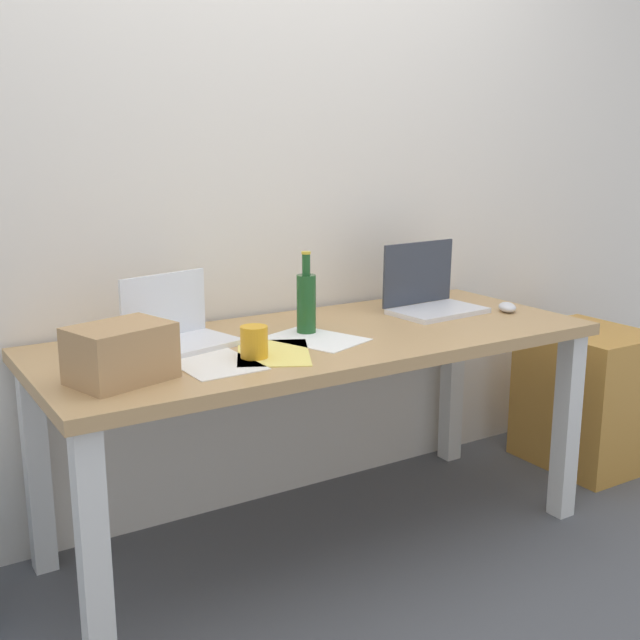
{
  "coord_description": "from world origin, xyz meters",
  "views": [
    {
      "loc": [
        -1.29,
        -2.08,
        1.34
      ],
      "look_at": [
        0.0,
        0.0,
        0.77
      ],
      "focal_mm": 43.88,
      "sensor_mm": 36.0,
      "label": 1
    }
  ],
  "objects_px": {
    "laptop_right": "(430,297)",
    "filing_cabinet": "(586,397)",
    "desk": "(320,363)",
    "computer_mouse": "(507,307)",
    "coffee_mug": "(254,342)",
    "cardboard_box": "(121,353)",
    "beer_bottle": "(306,301)",
    "laptop_left": "(178,331)"
  },
  "relations": [
    {
      "from": "laptop_right",
      "to": "filing_cabinet",
      "type": "relative_size",
      "value": 0.6
    },
    {
      "from": "desk",
      "to": "computer_mouse",
      "type": "bearing_deg",
      "value": -4.83
    },
    {
      "from": "coffee_mug",
      "to": "filing_cabinet",
      "type": "distance_m",
      "value": 1.68
    },
    {
      "from": "computer_mouse",
      "to": "filing_cabinet",
      "type": "distance_m",
      "value": 0.7
    },
    {
      "from": "laptop_right",
      "to": "cardboard_box",
      "type": "xyz_separation_m",
      "value": [
        -1.23,
        -0.23,
        0.02
      ]
    },
    {
      "from": "beer_bottle",
      "to": "cardboard_box",
      "type": "xyz_separation_m",
      "value": [
        -0.68,
        -0.19,
        -0.03
      ]
    },
    {
      "from": "desk",
      "to": "cardboard_box",
      "type": "bearing_deg",
      "value": -168.63
    },
    {
      "from": "desk",
      "to": "laptop_right",
      "type": "xyz_separation_m",
      "value": [
        0.53,
        0.09,
        0.15
      ]
    },
    {
      "from": "desk",
      "to": "beer_bottle",
      "type": "distance_m",
      "value": 0.2
    },
    {
      "from": "laptop_right",
      "to": "filing_cabinet",
      "type": "height_order",
      "value": "laptop_right"
    },
    {
      "from": "laptop_left",
      "to": "filing_cabinet",
      "type": "bearing_deg",
      "value": -4.56
    },
    {
      "from": "laptop_left",
      "to": "beer_bottle",
      "type": "distance_m",
      "value": 0.43
    },
    {
      "from": "desk",
      "to": "beer_bottle",
      "type": "bearing_deg",
      "value": 115.76
    },
    {
      "from": "beer_bottle",
      "to": "coffee_mug",
      "type": "bearing_deg",
      "value": -147.6
    },
    {
      "from": "laptop_right",
      "to": "computer_mouse",
      "type": "xyz_separation_m",
      "value": [
        0.24,
        -0.15,
        -0.04
      ]
    },
    {
      "from": "laptop_right",
      "to": "desk",
      "type": "bearing_deg",
      "value": -170.69
    },
    {
      "from": "desk",
      "to": "computer_mouse",
      "type": "distance_m",
      "value": 0.78
    },
    {
      "from": "cardboard_box",
      "to": "coffee_mug",
      "type": "relative_size",
      "value": 2.63
    },
    {
      "from": "beer_bottle",
      "to": "cardboard_box",
      "type": "relative_size",
      "value": 1.07
    },
    {
      "from": "desk",
      "to": "computer_mouse",
      "type": "relative_size",
      "value": 18.13
    },
    {
      "from": "cardboard_box",
      "to": "filing_cabinet",
      "type": "bearing_deg",
      "value": 3.42
    },
    {
      "from": "cardboard_box",
      "to": "coffee_mug",
      "type": "bearing_deg",
      "value": 1.29
    },
    {
      "from": "cardboard_box",
      "to": "beer_bottle",
      "type": "bearing_deg",
      "value": 15.54
    },
    {
      "from": "beer_bottle",
      "to": "filing_cabinet",
      "type": "distance_m",
      "value": 1.43
    },
    {
      "from": "beer_bottle",
      "to": "desk",
      "type": "bearing_deg",
      "value": -64.24
    },
    {
      "from": "desk",
      "to": "laptop_left",
      "type": "relative_size",
      "value": 5.23
    },
    {
      "from": "desk",
      "to": "filing_cabinet",
      "type": "height_order",
      "value": "desk"
    },
    {
      "from": "desk",
      "to": "beer_bottle",
      "type": "xyz_separation_m",
      "value": [
        -0.02,
        0.05,
        0.2
      ]
    },
    {
      "from": "desk",
      "to": "filing_cabinet",
      "type": "xyz_separation_m",
      "value": [
        1.3,
        -0.02,
        -0.34
      ]
    },
    {
      "from": "laptop_left",
      "to": "coffee_mug",
      "type": "distance_m",
      "value": 0.28
    },
    {
      "from": "desk",
      "to": "filing_cabinet",
      "type": "distance_m",
      "value": 1.34
    },
    {
      "from": "desk",
      "to": "computer_mouse",
      "type": "height_order",
      "value": "computer_mouse"
    },
    {
      "from": "beer_bottle",
      "to": "computer_mouse",
      "type": "xyz_separation_m",
      "value": [
        0.79,
        -0.11,
        -0.09
      ]
    },
    {
      "from": "laptop_left",
      "to": "laptop_right",
      "type": "height_order",
      "value": "laptop_right"
    },
    {
      "from": "cardboard_box",
      "to": "filing_cabinet",
      "type": "xyz_separation_m",
      "value": [
        2.0,
        0.12,
        -0.51
      ]
    },
    {
      "from": "laptop_left",
      "to": "computer_mouse",
      "type": "distance_m",
      "value": 1.22
    },
    {
      "from": "desk",
      "to": "cardboard_box",
      "type": "height_order",
      "value": "cardboard_box"
    },
    {
      "from": "laptop_left",
      "to": "filing_cabinet",
      "type": "distance_m",
      "value": 1.81
    },
    {
      "from": "laptop_right",
      "to": "coffee_mug",
      "type": "relative_size",
      "value": 3.63
    },
    {
      "from": "cardboard_box",
      "to": "coffee_mug",
      "type": "xyz_separation_m",
      "value": [
        0.39,
        0.01,
        -0.03
      ]
    },
    {
      "from": "laptop_right",
      "to": "filing_cabinet",
      "type": "xyz_separation_m",
      "value": [
        0.77,
        -0.11,
        -0.49
      ]
    },
    {
      "from": "computer_mouse",
      "to": "coffee_mug",
      "type": "relative_size",
      "value": 1.05
    }
  ]
}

